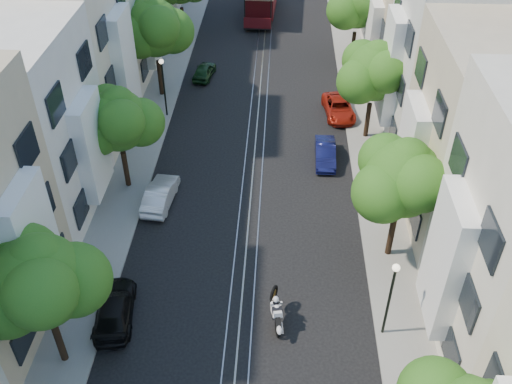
# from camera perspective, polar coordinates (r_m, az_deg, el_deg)

# --- Properties ---
(ground) EXTENTS (200.00, 200.00, 0.00)m
(ground) POSITION_cam_1_polar(r_m,az_deg,el_deg) (44.99, 0.51, 11.28)
(ground) COLOR black
(ground) RESTS_ON ground
(sidewalk_east) EXTENTS (2.50, 80.00, 0.12)m
(sidewalk_east) POSITION_cam_1_polar(r_m,az_deg,el_deg) (45.31, 9.88, 10.99)
(sidewalk_east) COLOR gray
(sidewalk_east) RESTS_ON ground
(sidewalk_west) EXTENTS (2.50, 80.00, 0.12)m
(sidewalk_west) POSITION_cam_1_polar(r_m,az_deg,el_deg) (45.79, -8.78, 11.42)
(sidewalk_west) COLOR gray
(sidewalk_west) RESTS_ON ground
(rail_left) EXTENTS (0.06, 80.00, 0.02)m
(rail_left) POSITION_cam_1_polar(r_m,az_deg,el_deg) (45.01, -0.20, 11.31)
(rail_left) COLOR gray
(rail_left) RESTS_ON ground
(rail_slot) EXTENTS (0.06, 80.00, 0.02)m
(rail_slot) POSITION_cam_1_polar(r_m,az_deg,el_deg) (44.99, 0.51, 11.29)
(rail_slot) COLOR gray
(rail_slot) RESTS_ON ground
(rail_right) EXTENTS (0.06, 80.00, 0.02)m
(rail_right) POSITION_cam_1_polar(r_m,az_deg,el_deg) (44.98, 1.22, 11.28)
(rail_right) COLOR gray
(rail_right) RESTS_ON ground
(lane_line) EXTENTS (0.08, 80.00, 0.01)m
(lane_line) POSITION_cam_1_polar(r_m,az_deg,el_deg) (44.99, 0.51, 11.28)
(lane_line) COLOR tan
(lane_line) RESTS_ON ground
(townhouses_east) EXTENTS (7.75, 72.00, 12.00)m
(townhouses_east) POSITION_cam_1_polar(r_m,az_deg,el_deg) (44.02, 16.86, 16.45)
(townhouses_east) COLOR beige
(townhouses_east) RESTS_ON ground
(townhouses_west) EXTENTS (7.75, 72.00, 11.76)m
(townhouses_west) POSITION_cam_1_polar(r_m,az_deg,el_deg) (44.86, -15.50, 16.96)
(townhouses_west) COLOR silver
(townhouses_west) RESTS_ON ground
(tree_e_b) EXTENTS (4.93, 4.08, 6.68)m
(tree_e_b) POSITION_cam_1_polar(r_m,az_deg,el_deg) (26.87, 14.54, 1.14)
(tree_e_b) COLOR black
(tree_e_b) RESTS_ON ground
(tree_e_c) EXTENTS (4.84, 3.99, 6.52)m
(tree_e_c) POSITION_cam_1_polar(r_m,az_deg,el_deg) (36.19, 11.82, 11.53)
(tree_e_c) COLOR black
(tree_e_c) RESTS_ON ground
(tree_e_d) EXTENTS (5.01, 4.16, 6.85)m
(tree_e_d) POSITION_cam_1_polar(r_m,az_deg,el_deg) (46.12, 10.22, 18.00)
(tree_e_d) COLOR black
(tree_e_d) RESTS_ON ground
(tree_w_a) EXTENTS (4.93, 4.08, 6.68)m
(tree_w_a) POSITION_cam_1_polar(r_m,az_deg,el_deg) (22.76, -20.74, -8.53)
(tree_w_a) COLOR black
(tree_w_a) RESTS_ON ground
(tree_w_b) EXTENTS (4.72, 3.87, 6.27)m
(tree_w_b) POSITION_cam_1_polar(r_m,az_deg,el_deg) (31.78, -13.57, 6.84)
(tree_w_b) COLOR black
(tree_w_b) RESTS_ON ground
(tree_w_c) EXTENTS (5.13, 4.28, 7.09)m
(tree_w_c) POSITION_cam_1_polar(r_m,az_deg,el_deg) (41.02, -10.04, 15.73)
(tree_w_c) COLOR black
(tree_w_c) RESTS_ON ground
(lamp_east) EXTENTS (0.32, 0.32, 4.16)m
(lamp_east) POSITION_cam_1_polar(r_m,az_deg,el_deg) (24.29, 13.39, -9.48)
(lamp_east) COLOR black
(lamp_east) RESTS_ON ground
(lamp_west) EXTENTS (0.32, 0.32, 4.16)m
(lamp_west) POSITION_cam_1_polar(r_m,az_deg,el_deg) (39.12, -9.27, 11.07)
(lamp_west) COLOR black
(lamp_west) RESTS_ON ground
(sportbike_rider) EXTENTS (0.66, 2.17, 1.55)m
(sportbike_rider) POSITION_cam_1_polar(r_m,az_deg,el_deg) (25.52, 2.03, -11.75)
(sportbike_rider) COLOR black
(sportbike_rider) RESTS_ON ground
(parked_car_e_mid) EXTENTS (1.24, 3.48, 1.14)m
(parked_car_e_mid) POSITION_cam_1_polar(r_m,az_deg,el_deg) (35.42, 6.94, 3.87)
(parked_car_e_mid) COLOR #0B0E3B
(parked_car_e_mid) RESTS_ON ground
(parked_car_e_far) EXTENTS (2.33, 4.26, 1.13)m
(parked_car_e_far) POSITION_cam_1_polar(r_m,az_deg,el_deg) (40.29, 8.28, 8.33)
(parked_car_e_far) COLOR #9C1C0E
(parked_car_e_far) RESTS_ON ground
(parked_car_w_near) EXTENTS (2.15, 4.24, 1.18)m
(parked_car_w_near) POSITION_cam_1_polar(r_m,az_deg,el_deg) (26.71, -13.96, -11.23)
(parked_car_w_near) COLOR black
(parked_car_w_near) RESTS_ON ground
(parked_car_w_mid) EXTENTS (1.65, 3.86, 1.24)m
(parked_car_w_mid) POSITION_cam_1_polar(r_m,az_deg,el_deg) (32.26, -9.54, -0.22)
(parked_car_w_mid) COLOR silver
(parked_car_w_mid) RESTS_ON ground
(parked_car_w_far) EXTENTS (1.72, 3.37, 1.10)m
(parked_car_w_far) POSITION_cam_1_polar(r_m,az_deg,el_deg) (45.11, -5.20, 11.98)
(parked_car_w_far) COLOR #143318
(parked_car_w_far) RESTS_ON ground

